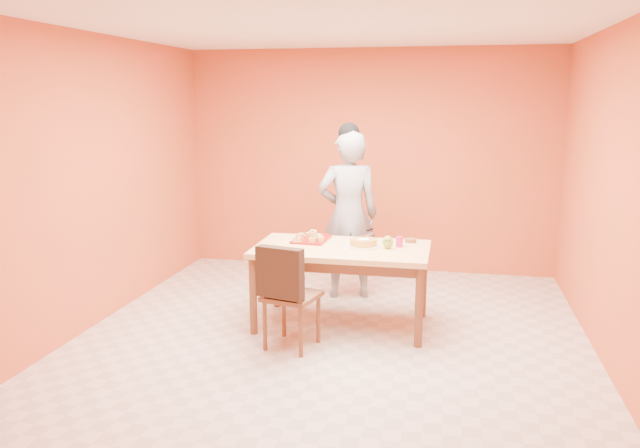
% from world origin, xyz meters
% --- Properties ---
extents(floor, '(5.00, 5.00, 0.00)m').
position_xyz_m(floor, '(0.00, 0.00, 0.00)').
color(floor, beige).
rests_on(floor, ground).
extents(ceiling, '(5.00, 5.00, 0.00)m').
position_xyz_m(ceiling, '(0.00, 0.00, 2.70)').
color(ceiling, white).
rests_on(ceiling, wall_back).
extents(wall_back, '(4.50, 0.00, 4.50)m').
position_xyz_m(wall_back, '(0.00, 2.50, 1.35)').
color(wall_back, '#D34930').
rests_on(wall_back, floor).
extents(wall_left, '(0.00, 5.00, 5.00)m').
position_xyz_m(wall_left, '(-2.25, 0.00, 1.35)').
color(wall_left, '#D34930').
rests_on(wall_left, floor).
extents(wall_right, '(0.00, 5.00, 5.00)m').
position_xyz_m(wall_right, '(2.25, 0.00, 1.35)').
color(wall_right, '#D34930').
rests_on(wall_right, floor).
extents(dining_table, '(1.60, 0.90, 0.76)m').
position_xyz_m(dining_table, '(0.03, 0.42, 0.67)').
color(dining_table, '#F3CE7F').
rests_on(dining_table, floor).
extents(dining_chair, '(0.52, 0.58, 0.92)m').
position_xyz_m(dining_chair, '(-0.30, -0.20, 0.48)').
color(dining_chair, brown).
rests_on(dining_chair, floor).
extents(pastry_pile, '(0.28, 0.28, 0.09)m').
position_xyz_m(pastry_pile, '(-0.30, 0.57, 0.82)').
color(pastry_pile, tan).
rests_on(pastry_pile, pastry_platter).
extents(person, '(0.74, 0.59, 1.78)m').
position_xyz_m(person, '(-0.06, 1.31, 0.89)').
color(person, gray).
rests_on(person, floor).
extents(pastry_platter, '(0.34, 0.34, 0.02)m').
position_xyz_m(pastry_platter, '(-0.30, 0.57, 0.77)').
color(pastry_platter, maroon).
rests_on(pastry_platter, dining_table).
extents(red_dinner_plate, '(0.32, 0.32, 0.01)m').
position_xyz_m(red_dinner_plate, '(-0.26, 0.77, 0.77)').
color(red_dinner_plate, maroon).
rests_on(red_dinner_plate, dining_table).
extents(white_cake_plate, '(0.37, 0.37, 0.01)m').
position_xyz_m(white_cake_plate, '(0.22, 0.47, 0.77)').
color(white_cake_plate, silver).
rests_on(white_cake_plate, dining_table).
extents(sponge_cake, '(0.32, 0.32, 0.06)m').
position_xyz_m(sponge_cake, '(0.22, 0.47, 0.80)').
color(sponge_cake, gold).
rests_on(sponge_cake, white_cake_plate).
extents(cake_server, '(0.15, 0.26, 0.01)m').
position_xyz_m(cake_server, '(0.23, 0.65, 0.84)').
color(cake_server, silver).
rests_on(cake_server, sponge_cake).
extents(egg_ornament, '(0.12, 0.10, 0.12)m').
position_xyz_m(egg_ornament, '(0.45, 0.43, 0.82)').
color(egg_ornament, olive).
rests_on(egg_ornament, dining_table).
extents(magenta_glass, '(0.08, 0.08, 0.10)m').
position_xyz_m(magenta_glass, '(0.55, 0.53, 0.81)').
color(magenta_glass, '#BF1C61').
rests_on(magenta_glass, dining_table).
extents(checker_tin, '(0.13, 0.13, 0.03)m').
position_xyz_m(checker_tin, '(0.64, 0.74, 0.78)').
color(checker_tin, '#3A1A0F').
rests_on(checker_tin, dining_table).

